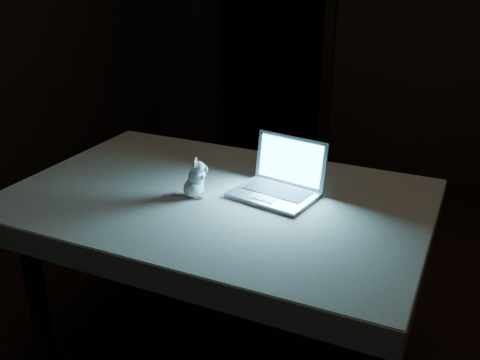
% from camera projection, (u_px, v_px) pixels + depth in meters
% --- Properties ---
extents(back_wall, '(4.50, 0.04, 2.60)m').
position_uv_depth(back_wall, '(414.00, 7.00, 3.86)').
color(back_wall, black).
rests_on(back_wall, ground).
extents(doorway, '(1.06, 0.36, 2.13)m').
position_uv_depth(doorway, '(272.00, 31.00, 4.38)').
color(doorway, black).
rests_on(doorway, back_wall).
extents(table, '(1.48, 0.96, 0.79)m').
position_uv_depth(table, '(218.00, 283.00, 2.21)').
color(table, black).
rests_on(table, floor).
extents(tablecloth, '(1.58, 1.06, 0.10)m').
position_uv_depth(tablecloth, '(212.00, 208.00, 2.05)').
color(tablecloth, beige).
rests_on(tablecloth, table).
extents(laptop, '(0.35, 0.32, 0.21)m').
position_uv_depth(laptop, '(274.00, 172.00, 1.99)').
color(laptop, '#A3A2A7').
rests_on(laptop, tablecloth).
extents(plush_mouse, '(0.13, 0.13, 0.15)m').
position_uv_depth(plush_mouse, '(193.00, 178.00, 2.01)').
color(plush_mouse, silver).
rests_on(plush_mouse, tablecloth).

